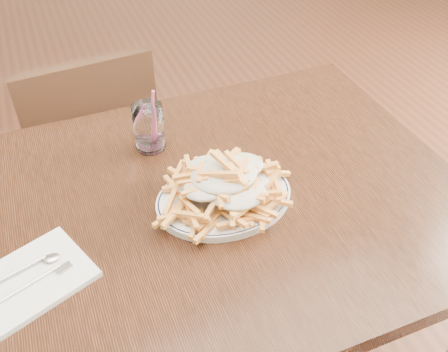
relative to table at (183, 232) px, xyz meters
name	(u,v)px	position (x,y,z in m)	size (l,w,h in m)	color
table	(183,232)	(0.00, 0.00, 0.00)	(1.20, 0.80, 0.75)	black
chair_far	(94,151)	(-0.11, 0.62, -0.20)	(0.41, 0.41, 0.83)	black
fries_plate	(224,198)	(0.09, -0.02, 0.09)	(0.34, 0.32, 0.02)	white
loaded_fries	(224,180)	(0.09, -0.02, 0.14)	(0.31, 0.28, 0.08)	#E89F47
napkin	(22,285)	(-0.32, -0.09, 0.08)	(0.23, 0.15, 0.01)	white
cutlery	(20,280)	(-0.32, -0.08, 0.09)	(0.16, 0.11, 0.01)	silver
water_glass	(149,130)	(0.00, 0.21, 0.13)	(0.07, 0.07, 0.15)	white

